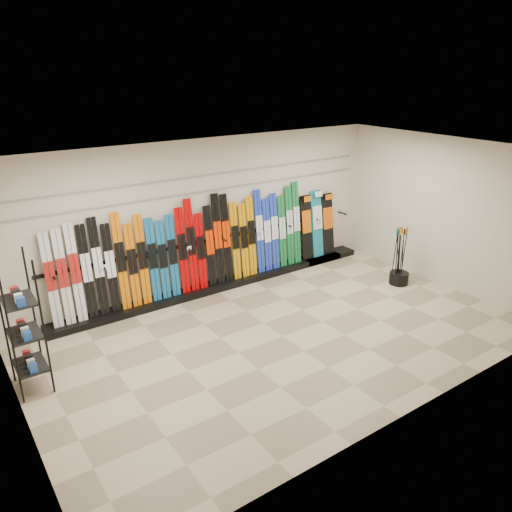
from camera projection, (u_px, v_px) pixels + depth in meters
floor at (283, 336)px, 8.38m from camera, size 8.00×8.00×0.00m
back_wall at (206, 216)px, 9.75m from camera, size 8.00×0.00×8.00m
left_wall at (9, 323)px, 5.71m from camera, size 0.00×5.00×5.00m
right_wall at (443, 213)px, 9.96m from camera, size 0.00×5.00×5.00m
ceiling at (287, 157)px, 7.30m from camera, size 8.00×8.00×0.00m
ski_rack_base at (224, 284)px, 10.22m from camera, size 8.00×0.40×0.12m
skis at (192, 249)px, 9.58m from camera, size 5.37×0.23×1.82m
snowboards at (317, 225)px, 11.35m from camera, size 0.94×0.23×1.52m
accessory_rack at (23, 325)px, 6.73m from camera, size 0.40×0.60×1.98m
pole_bin at (399, 278)px, 10.35m from camera, size 0.39×0.39×0.25m
ski_poles at (399, 256)px, 10.19m from camera, size 0.38×0.21×1.18m
slatwall_rail_0 at (206, 191)px, 9.56m from camera, size 7.60×0.02×0.03m
slatwall_rail_1 at (205, 176)px, 9.45m from camera, size 7.60×0.02×0.03m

